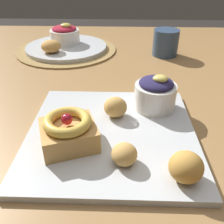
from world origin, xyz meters
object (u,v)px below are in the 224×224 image
Objects in this scene: fritter_back at (115,107)px; coffee_mug at (166,43)px; front_plate at (112,134)px; fritter_middle at (124,154)px; fritter_front at (186,167)px; back_pastry at (51,46)px; back_ramekin at (65,35)px; berry_ramekin at (155,93)px; cake_slice at (68,131)px; back_plate at (67,47)px.

coffee_mug is at bearing 68.62° from fritter_back.
front_plate is 7.30× the size of fritter_middle.
fritter_front is 0.81× the size of back_pastry.
back_pastry is at bearing 120.77° from fritter_back.
coffee_mug is (0.05, 0.55, 0.01)m from fritter_front.
fritter_middle is 0.91× the size of fritter_back.
back_ramekin reaches higher than fritter_middle.
coffee_mug is (0.13, 0.52, 0.01)m from fritter_middle.
fritter_middle is at bearing -64.90° from back_pastry.
fritter_front is (0.02, -0.19, -0.01)m from berry_ramekin.
front_plate is 0.52m from back_ramekin.
cake_slice is 0.20m from berry_ramekin.
cake_slice reaches higher than fritter_front.
cake_slice reaches higher than back_plate.
back_pastry is at bearing 121.29° from fritter_front.
coffee_mug is at bearing 5.41° from back_pastry.
back_pastry is at bearing 132.35° from berry_ramekin.
fritter_middle is 0.15× the size of back_plate.
cake_slice is at bearing 158.12° from fritter_front.
fritter_front is at bearing -58.71° from back_pastry.
back_ramekin reaches higher than fritter_back.
berry_ramekin is at bearing -57.28° from back_ramekin.
coffee_mug is at bearing 70.28° from front_plate.
fritter_back is 0.17× the size of back_plate.
back_plate is 2.75× the size of back_ramekin.
fritter_back is 0.56× the size of coffee_mug.
back_ramekin is 1.21× the size of coffee_mug.
front_plate is at bearing 134.32° from fritter_front.
fritter_middle is at bearing -74.60° from front_plate.
coffee_mug is (0.07, 0.35, -0.00)m from berry_ramekin.
cake_slice is at bearing -78.60° from back_ramekin.
fritter_middle reaches higher than front_plate.
berry_ramekin reaches higher than back_plate.
front_plate is 0.46m from coffee_mug.
berry_ramekin is 0.48m from back_ramekin.
berry_ramekin reaches higher than back_pastry.
coffee_mug is at bearing -9.65° from back_ramekin.
cake_slice is 0.53m from coffee_mug.
back_ramekin reaches higher than back_pastry.
front_plate is at bearing -63.12° from back_pastry.
back_ramekin is 1.63× the size of back_pastry.
berry_ramekin is 0.36m from coffee_mug.
fritter_front reaches higher than fritter_middle.
back_ramekin is at bearing 109.14° from fritter_middle.
coffee_mug is (0.16, 0.44, 0.03)m from front_plate.
coffee_mug is (0.36, 0.03, 0.00)m from back_pastry.
cake_slice is at bearing -115.44° from coffee_mug.
fritter_front is at bearing -21.88° from cake_slice.
fritter_back reaches higher than fritter_middle.
cake_slice is at bearing -150.80° from front_plate.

